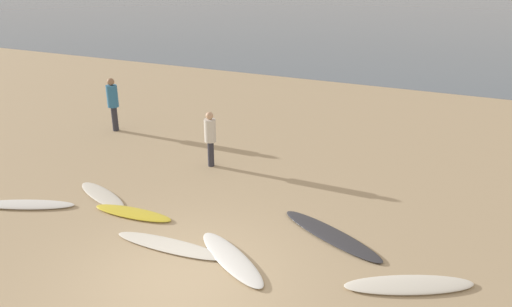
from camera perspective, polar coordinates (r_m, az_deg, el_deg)
The scene contains 11 objects.
ground_plane at distance 17.63m, azimuth 9.25°, elevation 3.26°, with size 120.00×120.00×0.20m, color tan.
ocean_water at distance 72.34m, azimuth 22.09°, elevation 16.10°, with size 140.00×100.00×0.01m, color slate.
surfboard_0 at distance 12.79m, azimuth -25.12°, elevation -5.39°, with size 2.28×0.48×0.08m, color white.
surfboard_1 at distance 12.62m, azimuth -17.47°, elevation -4.64°, with size 1.94×0.50×0.07m, color silver.
surfboard_2 at distance 11.57m, azimuth -14.14°, elevation -6.73°, with size 1.98×0.47×0.08m, color yellow.
surfboard_3 at distance 10.23m, azimuth -9.99°, elevation -10.49°, with size 2.49×0.49×0.07m, color silver.
surfboard_4 at distance 9.69m, azimuth -2.90°, elevation -12.08°, with size 2.19×0.56×0.09m, color white.
surfboard_5 at distance 10.53m, azimuth 8.69°, elevation -9.34°, with size 2.65×0.55×0.08m, color #333338.
surfboard_6 at distance 9.42m, azimuth 17.37°, elevation -14.36°, with size 2.34×0.57×0.08m, color silver.
person_0 at distance 13.48m, azimuth -5.35°, elevation 2.20°, with size 0.32×0.32×1.58m.
person_1 at distance 16.92m, azimuth -16.32°, elevation 5.97°, with size 0.36×0.36×1.79m.
Camera 1 is at (4.31, -6.16, 5.46)m, focal length 34.39 mm.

